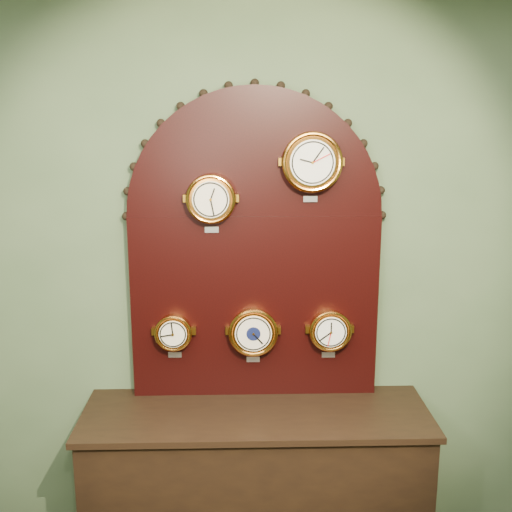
{
  "coord_description": "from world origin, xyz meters",
  "views": [
    {
      "loc": [
        -0.08,
        -0.48,
        2.21
      ],
      "look_at": [
        0.0,
        2.25,
        1.58
      ],
      "focal_mm": 44.0,
      "sensor_mm": 36.0,
      "label": 1
    }
  ],
  "objects_px": {
    "arabic_clock": "(312,162)",
    "roman_clock": "(211,199)",
    "barometer": "(253,332)",
    "display_board": "(255,237)",
    "tide_clock": "(330,330)",
    "hygrometer": "(174,332)",
    "shop_counter": "(256,493)"
  },
  "relations": [
    {
      "from": "arabic_clock",
      "to": "roman_clock",
      "type": "bearing_deg",
      "value": 179.86
    },
    {
      "from": "roman_clock",
      "to": "barometer",
      "type": "height_order",
      "value": "roman_clock"
    },
    {
      "from": "display_board",
      "to": "barometer",
      "type": "bearing_deg",
      "value": -98.07
    },
    {
      "from": "roman_clock",
      "to": "tide_clock",
      "type": "relative_size",
      "value": 1.09
    },
    {
      "from": "display_board",
      "to": "hygrometer",
      "type": "distance_m",
      "value": 0.6
    },
    {
      "from": "arabic_clock",
      "to": "tide_clock",
      "type": "xyz_separation_m",
      "value": [
        0.1,
        0.0,
        -0.81
      ]
    },
    {
      "from": "shop_counter",
      "to": "tide_clock",
      "type": "height_order",
      "value": "tide_clock"
    },
    {
      "from": "roman_clock",
      "to": "hygrometer",
      "type": "distance_m",
      "value": 0.67
    },
    {
      "from": "roman_clock",
      "to": "arabic_clock",
      "type": "height_order",
      "value": "arabic_clock"
    },
    {
      "from": "hygrometer",
      "to": "barometer",
      "type": "bearing_deg",
      "value": -0.25
    },
    {
      "from": "roman_clock",
      "to": "arabic_clock",
      "type": "bearing_deg",
      "value": -0.14
    },
    {
      "from": "shop_counter",
      "to": "tide_clock",
      "type": "xyz_separation_m",
      "value": [
        0.36,
        0.15,
        0.78
      ]
    },
    {
      "from": "arabic_clock",
      "to": "barometer",
      "type": "relative_size",
      "value": 1.13
    },
    {
      "from": "barometer",
      "to": "tide_clock",
      "type": "distance_m",
      "value": 0.37
    },
    {
      "from": "display_board",
      "to": "arabic_clock",
      "type": "distance_m",
      "value": 0.45
    },
    {
      "from": "roman_clock",
      "to": "shop_counter",
      "type": "bearing_deg",
      "value": -37.05
    },
    {
      "from": "display_board",
      "to": "barometer",
      "type": "height_order",
      "value": "display_board"
    },
    {
      "from": "roman_clock",
      "to": "arabic_clock",
      "type": "xyz_separation_m",
      "value": [
        0.46,
        -0.0,
        0.17
      ]
    },
    {
      "from": "display_board",
      "to": "roman_clock",
      "type": "distance_m",
      "value": 0.29
    },
    {
      "from": "shop_counter",
      "to": "barometer",
      "type": "relative_size",
      "value": 5.52
    },
    {
      "from": "display_board",
      "to": "arabic_clock",
      "type": "xyz_separation_m",
      "value": [
        0.26,
        -0.07,
        0.36
      ]
    },
    {
      "from": "display_board",
      "to": "tide_clock",
      "type": "distance_m",
      "value": 0.58
    },
    {
      "from": "roman_clock",
      "to": "hygrometer",
      "type": "xyz_separation_m",
      "value": [
        -0.19,
        0.0,
        -0.65
      ]
    },
    {
      "from": "roman_clock",
      "to": "barometer",
      "type": "relative_size",
      "value": 0.96
    },
    {
      "from": "arabic_clock",
      "to": "hygrometer",
      "type": "distance_m",
      "value": 1.04
    },
    {
      "from": "arabic_clock",
      "to": "tide_clock",
      "type": "height_order",
      "value": "arabic_clock"
    },
    {
      "from": "hygrometer",
      "to": "barometer",
      "type": "relative_size",
      "value": 0.8
    },
    {
      "from": "display_board",
      "to": "hygrometer",
      "type": "xyz_separation_m",
      "value": [
        -0.39,
        -0.07,
        -0.45
      ]
    },
    {
      "from": "hygrometer",
      "to": "tide_clock",
      "type": "xyz_separation_m",
      "value": [
        0.76,
        -0.0,
        0.0
      ]
    },
    {
      "from": "roman_clock",
      "to": "barometer",
      "type": "distance_m",
      "value": 0.67
    },
    {
      "from": "arabic_clock",
      "to": "tide_clock",
      "type": "bearing_deg",
      "value": 0.97
    },
    {
      "from": "shop_counter",
      "to": "hygrometer",
      "type": "height_order",
      "value": "hygrometer"
    }
  ]
}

